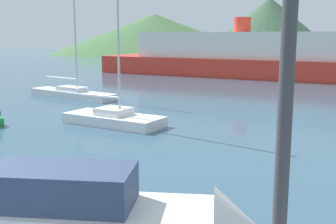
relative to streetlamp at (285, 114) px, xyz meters
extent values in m
cube|color=white|center=(-4.35, 4.34, -3.44)|extent=(6.06, 2.96, 0.77)
cube|color=#334260|center=(-4.78, 4.26, -2.64)|extent=(3.41, 2.09, 0.84)
cube|color=silver|center=(-15.84, 23.59, -3.59)|extent=(7.89, 4.06, 0.46)
cube|color=silver|center=(-15.84, 23.59, -3.20)|extent=(2.58, 1.81, 0.32)
cylinder|color=#BCBCC1|center=(-15.29, 23.39, 1.54)|extent=(0.12, 0.12, 9.80)
cylinder|color=#BCBCC1|center=(-16.95, 23.98, -2.46)|extent=(3.35, 1.25, 0.10)
cube|color=white|center=(-8.82, 15.65, -3.57)|extent=(5.54, 3.16, 0.51)
cube|color=white|center=(-8.82, 15.65, -3.14)|extent=(1.85, 1.72, 0.36)
cylinder|color=#BCBCC1|center=(-8.44, 15.55, 1.04)|extent=(0.12, 0.12, 8.71)
cylinder|color=#BCBCC1|center=(-9.58, 15.83, -2.41)|extent=(2.31, 0.64, 0.10)
cube|color=red|center=(-6.38, 43.93, -2.81)|extent=(34.01, 14.00, 2.02)
cube|color=silver|center=(-6.38, 43.93, -0.39)|extent=(24.03, 10.90, 2.82)
cylinder|color=red|center=(-6.38, 43.93, 1.82)|extent=(1.87, 1.87, 1.60)
cone|color=#3D6038|center=(-37.28, 102.76, 1.22)|extent=(54.31, 54.31, 10.09)
cone|color=#38563D|center=(-8.06, 102.32, 2.94)|extent=(33.15, 33.15, 13.53)
camera|label=1|loc=(0.11, -3.39, 0.60)|focal=45.00mm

